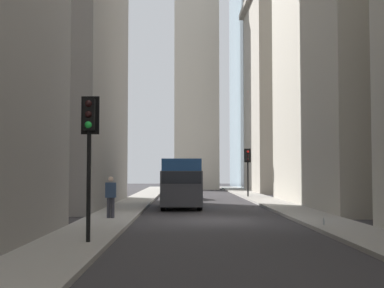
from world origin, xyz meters
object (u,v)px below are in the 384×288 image
Objects in this scene: traffic_light_foreground at (89,134)px; pedestrian at (111,195)px; delivery_truck at (182,183)px; discarded_bottle at (324,222)px; hatchback_grey at (182,190)px; traffic_light_midblock at (248,161)px.

traffic_light_foreground is 7.86m from pedestrian.
delivery_truck is 12.53m from discarded_bottle.
traffic_light_foreground reaches higher than discarded_bottle.
hatchback_grey is 21.52m from discarded_bottle.
traffic_light_midblock is at bearing -23.41° from pedestrian.
pedestrian is at bearing 170.44° from hatchback_grey.
discarded_bottle is at bearing -179.80° from traffic_light_midblock.
hatchback_grey is 1.04× the size of traffic_light_foreground.
pedestrian is (7.56, 0.41, -2.08)m from traffic_light_foreground.
hatchback_grey is 25.66m from traffic_light_foreground.
hatchback_grey is 2.44× the size of pedestrian.
pedestrian is at bearing 3.09° from traffic_light_foreground.
traffic_light_midblock reaches higher than pedestrian.
delivery_truck is at bearing 25.18° from discarded_bottle.
traffic_light_midblock is 22.19m from discarded_bottle.
delivery_truck reaches higher than hatchback_grey.
traffic_light_midblock is at bearing -25.96° from delivery_truck.
traffic_light_midblock is 20.80m from pedestrian.
traffic_light_foreground is at bearing 170.69° from delivery_truck.
delivery_truck is 16.14m from traffic_light_foreground.
traffic_light_midblock is at bearing 0.20° from discarded_bottle.
hatchback_grey is at bearing 14.28° from discarded_bottle.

